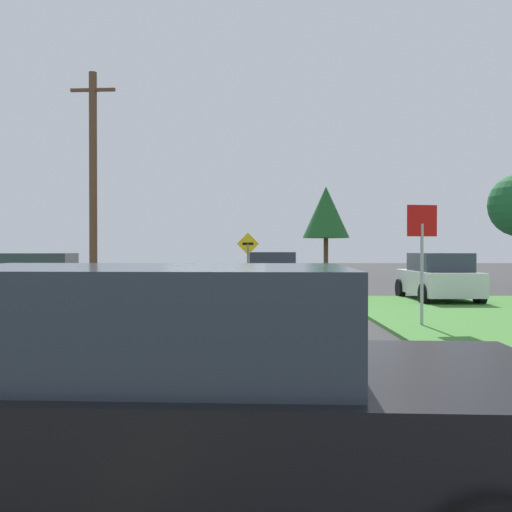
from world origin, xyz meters
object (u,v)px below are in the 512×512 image
(parked_car_near_building, at_px, (45,279))
(car_on_crossroad, at_px, (438,278))
(utility_pole_mid, at_px, (93,180))
(stop_sign, at_px, (422,243))
(direction_sign, at_px, (248,255))
(car_approaching_junction, at_px, (267,269))
(pine_tree_center, at_px, (326,212))
(car_behind_on_main_road, at_px, (169,398))

(parked_car_near_building, distance_m, car_on_crossroad, 12.74)
(utility_pole_mid, bearing_deg, stop_sign, -45.05)
(utility_pole_mid, distance_m, direction_sign, 6.87)
(car_approaching_junction, xyz_separation_m, pine_tree_center, (3.74, 7.28, 3.22))
(stop_sign, xyz_separation_m, pine_tree_center, (0.64, 22.17, 2.14))
(parked_car_near_building, bearing_deg, car_on_crossroad, 0.64)
(car_approaching_junction, relative_size, direction_sign, 1.65)
(stop_sign, height_order, pine_tree_center, pine_tree_center)
(car_approaching_junction, xyz_separation_m, utility_pole_mid, (-7.04, -4.73, 3.70))
(car_on_crossroad, height_order, direction_sign, direction_sign)
(car_approaching_junction, bearing_deg, stop_sign, 102.95)
(parked_car_near_building, bearing_deg, car_behind_on_main_road, -70.72)
(car_behind_on_main_road, height_order, car_on_crossroad, same)
(car_on_crossroad, bearing_deg, stop_sign, 158.65)
(stop_sign, bearing_deg, utility_pole_mid, -55.08)
(car_approaching_junction, bearing_deg, car_on_crossroad, 124.22)
(direction_sign, height_order, pine_tree_center, pine_tree_center)
(car_behind_on_main_road, height_order, utility_pole_mid, utility_pole_mid)
(stop_sign, relative_size, direction_sign, 1.12)
(utility_pole_mid, bearing_deg, car_behind_on_main_road, -72.63)
(car_approaching_junction, bearing_deg, utility_pole_mid, 35.13)
(parked_car_near_building, relative_size, car_approaching_junction, 1.05)
(car_approaching_junction, relative_size, car_on_crossroad, 0.98)
(car_approaching_junction, bearing_deg, pine_tree_center, -115.98)
(car_behind_on_main_road, xyz_separation_m, utility_pole_mid, (-5.96, 19.06, 3.70))
(stop_sign, bearing_deg, direction_sign, -79.46)
(parked_car_near_building, distance_m, pine_tree_center, 20.26)
(parked_car_near_building, xyz_separation_m, car_approaching_junction, (7.19, 9.47, -0.00))
(car_on_crossroad, bearing_deg, car_behind_on_main_road, 156.04)
(car_behind_on_main_road, relative_size, utility_pole_mid, 0.53)
(pine_tree_center, bearing_deg, car_approaching_junction, -117.17)
(car_on_crossroad, distance_m, direction_sign, 7.65)
(utility_pole_mid, height_order, direction_sign, utility_pole_mid)
(stop_sign, distance_m, car_behind_on_main_road, 9.89)
(stop_sign, xyz_separation_m, car_on_crossroad, (2.42, 6.41, -1.08))
(utility_pole_mid, xyz_separation_m, direction_sign, (6.17, 0.41, -3.00))
(stop_sign, bearing_deg, car_behind_on_main_road, 54.87)
(stop_sign, relative_size, car_approaching_junction, 0.68)
(parked_car_near_building, distance_m, car_approaching_junction, 11.89)
(parked_car_near_building, relative_size, car_on_crossroad, 1.03)
(utility_pole_mid, bearing_deg, direction_sign, 3.81)
(direction_sign, bearing_deg, car_approaching_junction, 78.67)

